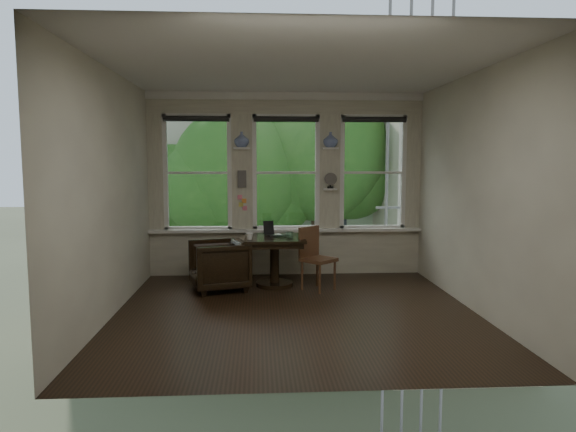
{
  "coord_description": "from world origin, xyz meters",
  "views": [
    {
      "loc": [
        -0.47,
        -6.26,
        1.88
      ],
      "look_at": [
        -0.05,
        0.9,
        1.12
      ],
      "focal_mm": 32.0,
      "sensor_mm": 36.0,
      "label": 1
    }
  ],
  "objects": [
    {
      "name": "tablet",
      "position": [
        -0.3,
        1.63,
        0.86
      ],
      "size": [
        0.17,
        0.11,
        0.22
      ],
      "primitive_type": "cube",
      "rotation": [
        -0.26,
        0.0,
        0.23
      ],
      "color": "black",
      "rests_on": "table"
    },
    {
      "name": "cushion_red",
      "position": [
        -1.05,
        1.2,
        0.45
      ],
      "size": [
        0.45,
        0.45,
        0.06
      ],
      "primitive_type": "cube",
      "color": "maroon",
      "rests_on": "armchair_left"
    },
    {
      "name": "vase_right",
      "position": [
        0.72,
        2.15,
        2.24
      ],
      "size": [
        0.24,
        0.24,
        0.25
      ],
      "primitive_type": "imported",
      "color": "silver",
      "rests_on": "shelf_right"
    },
    {
      "name": "shelf_left",
      "position": [
        -0.72,
        2.15,
        2.1
      ],
      "size": [
        0.26,
        0.16,
        0.03
      ],
      "primitive_type": "cube",
      "color": "white",
      "rests_on": "ground"
    },
    {
      "name": "laptop",
      "position": [
        -0.16,
        1.36,
        0.76
      ],
      "size": [
        0.39,
        0.29,
        0.03
      ],
      "primitive_type": "imported",
      "rotation": [
        0.0,
        0.0,
        -0.21
      ],
      "color": "black",
      "rests_on": "table"
    },
    {
      "name": "mug",
      "position": [
        -0.59,
        1.16,
        0.8
      ],
      "size": [
        0.13,
        0.13,
        0.1
      ],
      "primitive_type": "imported",
      "rotation": [
        0.0,
        0.0,
        0.22
      ],
      "color": "white",
      "rests_on": "table"
    },
    {
      "name": "sticky_notes",
      "position": [
        -0.72,
        2.19,
        1.25
      ],
      "size": [
        0.16,
        0.01,
        0.24
      ],
      "primitive_type": null,
      "color": "pink",
      "rests_on": "ground"
    },
    {
      "name": "intercom",
      "position": [
        -0.72,
        2.18,
        1.6
      ],
      "size": [
        0.14,
        0.06,
        0.28
      ],
      "primitive_type": "cube",
      "color": "#59544F",
      "rests_on": "ground"
    },
    {
      "name": "window_center",
      "position": [
        0.0,
        2.25,
        1.7
      ],
      "size": [
        1.1,
        0.12,
        1.9
      ],
      "primitive_type": null,
      "color": "white",
      "rests_on": "ground"
    },
    {
      "name": "ceiling",
      "position": [
        0.0,
        0.0,
        3.0
      ],
      "size": [
        4.5,
        4.5,
        0.0
      ],
      "primitive_type": "plane",
      "rotation": [
        3.14,
        0.0,
        0.0
      ],
      "color": "silver",
      "rests_on": "ground"
    },
    {
      "name": "window_left",
      "position": [
        -1.45,
        2.25,
        1.7
      ],
      "size": [
        1.1,
        0.12,
        1.9
      ],
      "primitive_type": null,
      "color": "white",
      "rests_on": "ground"
    },
    {
      "name": "wall_back",
      "position": [
        0.0,
        2.25,
        1.5
      ],
      "size": [
        4.5,
        0.0,
        4.5
      ],
      "primitive_type": "plane",
      "rotation": [
        1.57,
        0.0,
        0.0
      ],
      "color": "beige",
      "rests_on": "ground"
    },
    {
      "name": "table",
      "position": [
        -0.22,
        1.39,
        0.38
      ],
      "size": [
        0.9,
        0.9,
        0.75
      ],
      "primitive_type": null,
      "color": "black",
      "rests_on": "ground"
    },
    {
      "name": "ground",
      "position": [
        0.0,
        0.0,
        0.0
      ],
      "size": [
        4.5,
        4.5,
        0.0
      ],
      "primitive_type": "plane",
      "color": "black",
      "rests_on": "ground"
    },
    {
      "name": "drinking_glass",
      "position": [
        -0.0,
        1.19,
        0.8
      ],
      "size": [
        0.16,
        0.16,
        0.1
      ],
      "primitive_type": "imported",
      "rotation": [
        0.0,
        0.0,
        -0.28
      ],
      "color": "white",
      "rests_on": "table"
    },
    {
      "name": "shelf_right",
      "position": [
        0.72,
        2.15,
        2.1
      ],
      "size": [
        0.26,
        0.16,
        0.03
      ],
      "primitive_type": "cube",
      "color": "white",
      "rests_on": "ground"
    },
    {
      "name": "window_right",
      "position": [
        1.45,
        2.25,
        1.7
      ],
      "size": [
        1.1,
        0.12,
        1.9
      ],
      "primitive_type": null,
      "color": "white",
      "rests_on": "ground"
    },
    {
      "name": "vase_left",
      "position": [
        -0.72,
        2.15,
        2.24
      ],
      "size": [
        0.24,
        0.24,
        0.25
      ],
      "primitive_type": "imported",
      "color": "silver",
      "rests_on": "shelf_left"
    },
    {
      "name": "wall_left",
      "position": [
        -2.25,
        0.0,
        1.5
      ],
      "size": [
        0.0,
        4.5,
        4.5
      ],
      "primitive_type": "plane",
      "rotation": [
        1.57,
        0.0,
        1.57
      ],
      "color": "beige",
      "rests_on": "ground"
    },
    {
      "name": "armchair_left",
      "position": [
        -1.05,
        1.2,
        0.37
      ],
      "size": [
        0.99,
        0.98,
        0.73
      ],
      "primitive_type": "imported",
      "rotation": [
        0.0,
        0.0,
        -1.29
      ],
      "color": "black",
      "rests_on": "ground"
    },
    {
      "name": "wall_front",
      "position": [
        0.0,
        -2.25,
        1.5
      ],
      "size": [
        4.5,
        0.0,
        4.5
      ],
      "primitive_type": "plane",
      "rotation": [
        -1.57,
        0.0,
        0.0
      ],
      "color": "beige",
      "rests_on": "ground"
    },
    {
      "name": "papers",
      "position": [
        -0.2,
        1.58,
        0.75
      ],
      "size": [
        0.3,
        0.35,
        0.0
      ],
      "primitive_type": "cube",
      "rotation": [
        0.0,
        0.0,
        0.29
      ],
      "color": "silver",
      "rests_on": "table"
    },
    {
      "name": "side_chair_right",
      "position": [
        0.42,
        1.12,
        0.46
      ],
      "size": [
        0.59,
        0.59,
        0.92
      ],
      "primitive_type": null,
      "rotation": [
        0.0,
        0.0,
        0.75
      ],
      "color": "#472E19",
      "rests_on": "ground"
    },
    {
      "name": "wall_right",
      "position": [
        2.25,
        0.0,
        1.5
      ],
      "size": [
        0.0,
        4.5,
        4.5
      ],
      "primitive_type": "plane",
      "rotation": [
        1.57,
        0.0,
        -1.57
      ],
      "color": "beige",
      "rests_on": "ground"
    },
    {
      "name": "desk_fan",
      "position": [
        0.72,
        2.13,
        1.53
      ],
      "size": [
        0.2,
        0.2,
        0.24
      ],
      "primitive_type": null,
      "color": "#59544F",
      "rests_on": "ground"
    }
  ]
}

